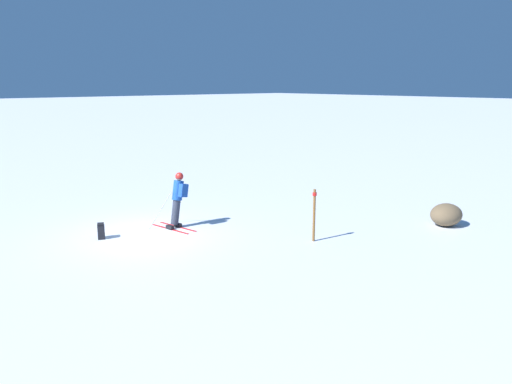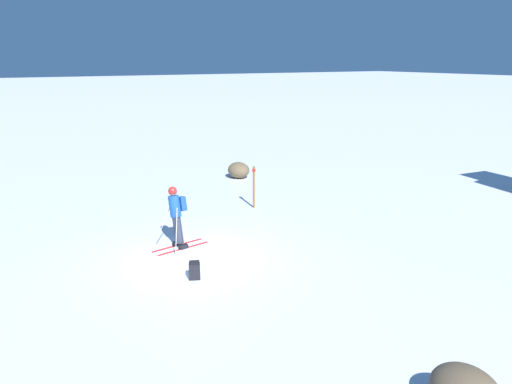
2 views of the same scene
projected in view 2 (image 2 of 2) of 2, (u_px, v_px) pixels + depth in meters
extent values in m
plane|color=white|center=(194.00, 259.00, 14.68)|extent=(300.00, 300.00, 0.00)
cube|color=red|center=(177.00, 245.00, 15.72)|extent=(0.39, 1.78, 0.01)
cube|color=red|center=(183.00, 249.00, 15.45)|extent=(0.39, 1.78, 0.01)
cube|color=black|center=(177.00, 243.00, 15.70)|extent=(0.19, 0.30, 0.12)
cube|color=black|center=(183.00, 247.00, 15.44)|extent=(0.19, 0.30, 0.12)
cylinder|color=#2D3342|center=(178.00, 230.00, 15.52)|extent=(0.45, 0.33, 0.87)
cylinder|color=#194799|center=(175.00, 206.00, 15.43)|extent=(0.51, 0.41, 0.71)
sphere|color=tan|center=(173.00, 192.00, 15.37)|extent=(0.31, 0.28, 0.28)
sphere|color=#AD231E|center=(173.00, 191.00, 15.37)|extent=(0.36, 0.32, 0.32)
cube|color=#194293|center=(182.00, 204.00, 15.59)|extent=(0.38, 0.24, 0.48)
cylinder|color=#B7B7BC|center=(162.00, 227.00, 15.64)|extent=(0.12, 0.55, 1.22)
cylinder|color=#B7B7BC|center=(176.00, 232.00, 15.01)|extent=(0.75, 0.41, 1.30)
cube|color=black|center=(195.00, 271.00, 13.30)|extent=(0.32, 0.36, 0.44)
cube|color=black|center=(194.00, 263.00, 13.24)|extent=(0.29, 0.33, 0.06)
ellipsoid|color=brown|center=(239.00, 170.00, 24.45)|extent=(1.20, 1.02, 0.78)
cylinder|color=brown|center=(254.00, 187.00, 19.47)|extent=(0.08, 0.08, 1.66)
cylinder|color=red|center=(254.00, 170.00, 19.29)|extent=(0.13, 0.13, 0.10)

